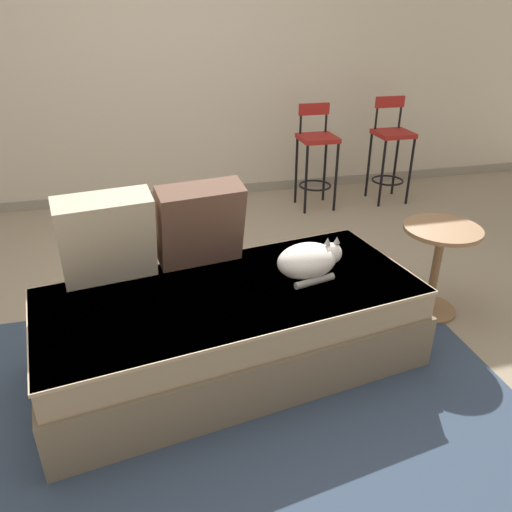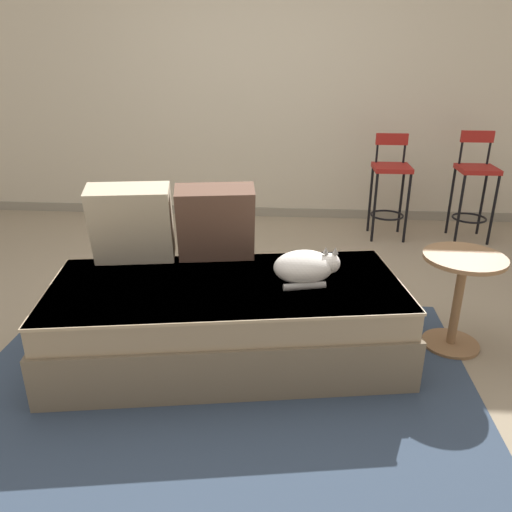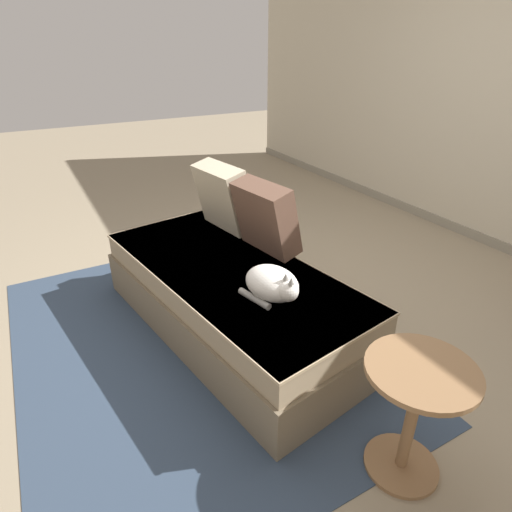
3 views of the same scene
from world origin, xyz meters
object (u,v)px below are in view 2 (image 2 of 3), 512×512
at_px(couch, 227,320).
at_px(bar_stool_by_doorway, 475,182).
at_px(bar_stool_near_window, 390,180).
at_px(side_table, 460,288).
at_px(throw_pillow_middle, 216,223).
at_px(throw_pillow_corner, 132,224).
at_px(cat, 306,267).

relative_size(couch, bar_stool_by_doorway, 2.10).
relative_size(bar_stool_near_window, side_table, 1.63).
bearing_deg(couch, side_table, 9.20).
relative_size(throw_pillow_middle, side_table, 0.84).
height_order(bar_stool_near_window, bar_stool_by_doorway, bar_stool_by_doorway).
height_order(throw_pillow_corner, throw_pillow_middle, throw_pillow_corner).
height_order(throw_pillow_middle, bar_stool_by_doorway, bar_stool_by_doorway).
bearing_deg(throw_pillow_corner, cat, -10.35).
height_order(throw_pillow_middle, cat, throw_pillow_middle).
height_order(throw_pillow_middle, side_table, throw_pillow_middle).
relative_size(couch, cat, 5.31).
bearing_deg(throw_pillow_middle, cat, -26.26).
xyz_separation_m(couch, bar_stool_by_doorway, (1.92, 2.08, 0.30)).
xyz_separation_m(throw_pillow_middle, bar_stool_near_window, (1.29, 1.77, -0.16)).
xyz_separation_m(couch, throw_pillow_corner, (-0.56, 0.23, 0.46)).
height_order(throw_pillow_corner, cat, throw_pillow_corner).
bearing_deg(bar_stool_by_doorway, side_table, -109.06).
xyz_separation_m(throw_pillow_middle, cat, (0.52, -0.25, -0.15)).
xyz_separation_m(throw_pillow_corner, bar_stool_near_window, (1.75, 1.84, -0.16)).
distance_m(cat, side_table, 0.89).
bearing_deg(bar_stool_near_window, bar_stool_by_doorway, 0.03).
relative_size(throw_pillow_corner, side_table, 0.86).
relative_size(throw_pillow_middle, cat, 1.26).
height_order(couch, throw_pillow_middle, throw_pillow_middle).
bearing_deg(cat, couch, -172.66).
height_order(couch, bar_stool_near_window, bar_stool_near_window).
relative_size(couch, bar_stool_near_window, 2.17).
xyz_separation_m(couch, throw_pillow_middle, (-0.10, 0.31, 0.45)).
xyz_separation_m(throw_pillow_middle, bar_stool_by_doorway, (2.02, 1.77, -0.15)).
bearing_deg(couch, throw_pillow_middle, 107.58).
distance_m(throw_pillow_middle, bar_stool_near_window, 2.19).
distance_m(throw_pillow_corner, bar_stool_by_doorway, 3.10).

